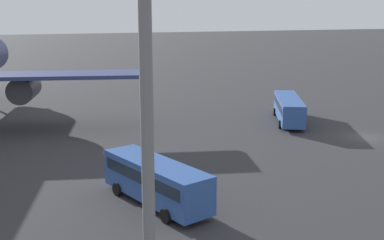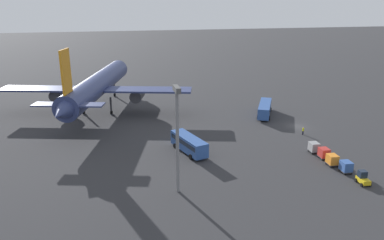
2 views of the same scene
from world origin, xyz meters
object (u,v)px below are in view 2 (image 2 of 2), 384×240
(cargo_cart_grey, at_px, (314,147))
(airplane, at_px, (97,86))
(cargo_cart_blue, at_px, (346,166))
(shuttle_bus_near, at_px, (265,108))
(baggage_tug, at_px, (363,178))
(cargo_cart_orange, at_px, (332,160))
(shuttle_bus_far, at_px, (189,143))
(worker_person, at_px, (303,131))
(cargo_cart_red, at_px, (324,153))

(cargo_cart_grey, bearing_deg, airplane, 46.50)
(airplane, relative_size, cargo_cart_blue, 26.48)
(shuttle_bus_near, bearing_deg, baggage_tug, -152.88)
(airplane, height_order, cargo_cart_orange, airplane)
(shuttle_bus_far, bearing_deg, worker_person, -97.59)
(airplane, bearing_deg, cargo_cart_grey, -117.74)
(airplane, height_order, cargo_cart_blue, airplane)
(shuttle_bus_near, xyz_separation_m, cargo_cart_red, (-28.18, 0.78, -0.68))
(baggage_tug, xyz_separation_m, cargo_cart_red, (10.18, 0.56, 0.25))
(cargo_cart_orange, bearing_deg, cargo_cart_red, -5.28)
(airplane, bearing_deg, shuttle_bus_near, -91.49)
(baggage_tug, relative_size, cargo_cart_orange, 1.21)
(shuttle_bus_far, relative_size, cargo_cart_grey, 5.04)
(cargo_cart_red, xyz_separation_m, cargo_cart_grey, (3.05, 0.24, 0.00))
(baggage_tug, xyz_separation_m, cargo_cart_orange, (7.13, 0.85, 0.25))
(cargo_cart_orange, height_order, cargo_cart_grey, same)
(shuttle_bus_far, distance_m, cargo_cart_red, 25.07)
(cargo_cart_blue, height_order, cargo_cart_orange, same)
(baggage_tug, xyz_separation_m, cargo_cart_blue, (4.08, 0.22, 0.25))
(cargo_cart_red, bearing_deg, airplane, 44.45)
(worker_person, bearing_deg, baggage_tug, 174.07)
(baggage_tug, bearing_deg, worker_person, 0.43)
(baggage_tug, distance_m, cargo_cart_blue, 4.09)
(worker_person, relative_size, cargo_cart_orange, 0.83)
(cargo_cart_blue, bearing_deg, cargo_cart_orange, 11.54)
(shuttle_bus_near, bearing_deg, worker_person, -144.54)
(cargo_cart_blue, height_order, cargo_cart_grey, same)
(airplane, xyz_separation_m, cargo_cart_grey, (-37.83, -39.86, -5.88))
(shuttle_bus_far, height_order, cargo_cart_orange, shuttle_bus_far)
(cargo_cart_red, bearing_deg, cargo_cart_blue, -176.80)
(shuttle_bus_near, distance_m, worker_person, 15.58)
(cargo_cart_blue, distance_m, cargo_cart_orange, 3.11)
(airplane, xyz_separation_m, worker_person, (-28.09, -43.05, -6.20))
(shuttle_bus_far, height_order, cargo_cart_red, shuttle_bus_far)
(worker_person, height_order, cargo_cart_red, cargo_cart_red)
(airplane, distance_m, shuttle_bus_near, 43.12)
(cargo_cart_red, bearing_deg, cargo_cart_orange, 174.72)
(cargo_cart_blue, bearing_deg, shuttle_bus_near, -0.74)
(cargo_cart_red, bearing_deg, cargo_cart_grey, 4.44)
(airplane, bearing_deg, worker_person, -107.36)
(shuttle_bus_far, height_order, baggage_tug, shuttle_bus_far)
(shuttle_bus_near, relative_size, shuttle_bus_far, 1.15)
(shuttle_bus_far, bearing_deg, baggage_tug, -144.48)
(shuttle_bus_far, relative_size, baggage_tug, 4.17)
(shuttle_bus_near, relative_size, cargo_cart_orange, 5.81)
(shuttle_bus_near, height_order, cargo_cart_grey, shuttle_bus_near)
(cargo_cart_red, height_order, cargo_cart_grey, same)
(shuttle_bus_far, bearing_deg, airplane, 11.51)
(shuttle_bus_near, relative_size, cargo_cart_blue, 5.81)
(cargo_cart_orange, bearing_deg, shuttle_bus_near, -1.95)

